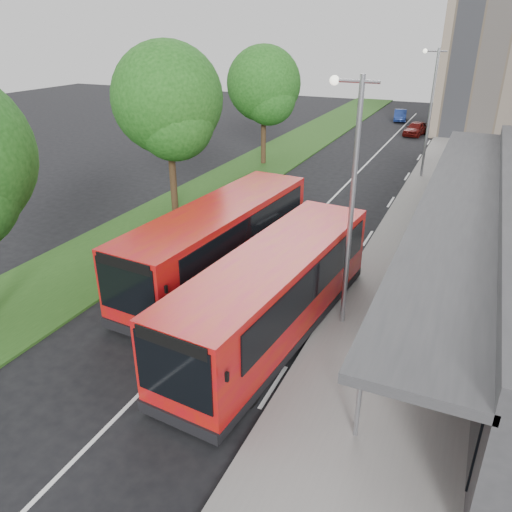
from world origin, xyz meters
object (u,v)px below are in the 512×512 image
(tree_far, at_px, (264,89))
(lamp_post_far, at_px, (430,106))
(car_near, at_px, (416,128))
(bus_main, at_px, (274,294))
(lamp_post_near, at_px, (350,193))
(car_far, at_px, (400,115))
(bollard, at_px, (436,187))
(tree_mid, at_px, (168,106))
(litter_bin, at_px, (420,233))
(bus_second, at_px, (219,242))

(tree_far, height_order, lamp_post_far, tree_far)
(car_near, bearing_deg, bus_main, -79.03)
(car_near, bearing_deg, lamp_post_near, -75.95)
(lamp_post_near, bearing_deg, car_far, 96.83)
(lamp_post_far, relative_size, bollard, 8.41)
(bus_main, bearing_deg, tree_far, 119.52)
(tree_far, bearing_deg, lamp_post_near, -59.71)
(tree_mid, relative_size, bollard, 9.32)
(tree_mid, relative_size, litter_bin, 11.15)
(tree_far, distance_m, lamp_post_far, 11.19)
(bus_main, bearing_deg, bus_second, 145.73)
(bus_second, height_order, car_far, bus_second)
(lamp_post_far, height_order, bus_second, lamp_post_far)
(car_near, bearing_deg, litter_bin, -71.49)
(bus_main, xyz_separation_m, bus_second, (-3.57, 2.94, 0.03))
(tree_far, bearing_deg, bus_second, -72.02)
(lamp_post_far, height_order, litter_bin, lamp_post_far)
(lamp_post_near, xyz_separation_m, lamp_post_far, (0.00, 20.00, 0.00))
(lamp_post_near, bearing_deg, bollard, 84.90)
(tree_far, bearing_deg, litter_bin, -40.38)
(litter_bin, xyz_separation_m, bollard, (-0.09, 7.66, 0.08))
(tree_far, distance_m, bus_main, 22.86)
(tree_far, distance_m, lamp_post_near, 22.07)
(bus_main, xyz_separation_m, car_far, (-3.19, 43.58, -0.93))
(bollard, bearing_deg, lamp_post_near, -95.10)
(lamp_post_far, xyz_separation_m, bus_second, (-5.42, -18.54, -3.16))
(lamp_post_near, bearing_deg, litter_bin, 79.69)
(bus_main, height_order, bollard, bus_main)
(lamp_post_far, bearing_deg, bus_second, -106.29)
(car_far, bearing_deg, tree_far, -113.31)
(tree_far, bearing_deg, bus_main, -65.69)
(tree_mid, height_order, lamp_post_far, tree_mid)
(tree_far, height_order, bus_second, tree_far)
(tree_far, distance_m, bollard, 13.77)
(bus_main, xyz_separation_m, bollard, (3.28, 17.44, -0.89))
(tree_far, distance_m, bus_second, 18.89)
(tree_far, distance_m, litter_bin, 17.27)
(lamp_post_near, height_order, car_far, lamp_post_near)
(tree_far, bearing_deg, bollard, -13.82)
(lamp_post_near, height_order, litter_bin, lamp_post_near)
(tree_mid, distance_m, bollard, 16.22)
(tree_far, xyz_separation_m, car_near, (8.74, 15.67, -4.72))
(bus_second, distance_m, litter_bin, 9.79)
(tree_mid, distance_m, litter_bin, 13.72)
(car_far, bearing_deg, lamp_post_far, -85.66)
(tree_mid, relative_size, bus_second, 0.82)
(tree_far, xyz_separation_m, car_far, (6.08, 23.05, -4.77))
(bus_main, height_order, litter_bin, bus_main)
(lamp_post_near, bearing_deg, bus_main, -141.36)
(bollard, bearing_deg, tree_far, 166.18)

